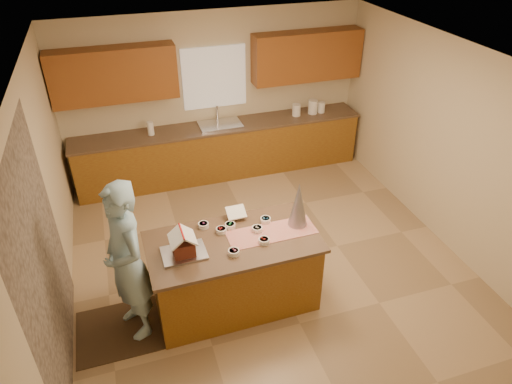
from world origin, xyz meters
TOP-DOWN VIEW (x-y plane):
  - floor at (0.00, 0.00)m, footprint 5.50×5.50m
  - ceiling at (0.00, 0.00)m, footprint 5.50×5.50m
  - wall_back at (0.00, 2.75)m, footprint 5.50×5.50m
  - wall_front at (0.00, -2.75)m, footprint 5.50×5.50m
  - wall_left at (-2.50, 0.00)m, footprint 5.50×5.50m
  - wall_right at (2.50, 0.00)m, footprint 5.50×5.50m
  - stone_accent at (-2.48, -0.80)m, footprint 0.00×2.50m
  - window_curtain at (0.00, 2.72)m, footprint 1.05×0.03m
  - back_counter_base at (0.00, 2.45)m, footprint 4.80×0.60m
  - back_counter_top at (0.00, 2.45)m, footprint 4.85×0.63m
  - upper_cabinet_left at (-1.55, 2.57)m, footprint 1.85×0.35m
  - upper_cabinet_right at (1.55, 2.57)m, footprint 1.85×0.35m
  - sink at (0.00, 2.45)m, footprint 0.70×0.45m
  - faucet at (0.00, 2.63)m, footprint 0.03×0.03m
  - island_base at (-0.61, -0.57)m, footprint 1.84×0.94m
  - island_top at (-0.61, -0.57)m, footprint 1.92×1.02m
  - table_runner at (-0.16, -0.56)m, footprint 1.02×0.38m
  - baking_tray at (-1.17, -0.63)m, footprint 0.47×0.35m
  - cookbook at (-0.47, -0.18)m, footprint 0.23×0.18m
  - tinsel_tree at (0.17, -0.51)m, footprint 0.23×0.23m
  - rug at (-1.81, -0.61)m, footprint 1.27×0.83m
  - boy at (-1.76, -0.61)m, footprint 0.65×0.80m
  - canister_a at (1.36, 2.45)m, footprint 0.15×0.15m
  - canister_b at (1.66, 2.45)m, footprint 0.17×0.17m
  - canister_c at (1.83, 2.45)m, footprint 0.13×0.13m
  - paper_towel at (-1.13, 2.45)m, footprint 0.10×0.10m
  - gingerbread_house at (-1.17, -0.63)m, footprint 0.28×0.29m
  - candy_bowls at (-0.51, -0.47)m, footprint 0.83×0.69m

SIDE VIEW (x-z plane):
  - floor at x=0.00m, z-range 0.00..0.00m
  - rug at x=-1.81m, z-range 0.00..0.01m
  - back_counter_base at x=0.00m, z-range 0.00..0.88m
  - island_base at x=-0.61m, z-range 0.00..0.89m
  - sink at x=0.00m, z-range 0.83..0.95m
  - back_counter_top at x=0.00m, z-range 0.88..0.92m
  - island_top at x=-0.61m, z-range 0.89..0.93m
  - table_runner at x=-0.16m, z-range 0.93..0.94m
  - baking_tray at x=-1.17m, z-range 0.93..0.96m
  - boy at x=-1.76m, z-range 0.01..1.89m
  - candy_bowls at x=-0.51m, z-range 0.93..0.99m
  - canister_c at x=1.83m, z-range 0.92..1.10m
  - canister_a at x=1.36m, z-range 0.92..1.12m
  - cookbook at x=-0.47m, z-range 0.98..1.07m
  - paper_towel at x=-1.13m, z-range 0.92..1.14m
  - canister_b at x=1.66m, z-range 0.92..1.16m
  - faucet at x=0.00m, z-range 0.92..1.20m
  - gingerbread_house at x=-1.17m, z-range 0.92..1.21m
  - tinsel_tree at x=0.17m, z-range 0.93..1.49m
  - stone_accent at x=-2.48m, z-range 0.00..2.50m
  - wall_back at x=0.00m, z-range 1.35..1.35m
  - wall_front at x=0.00m, z-range 1.35..1.35m
  - wall_left at x=-2.50m, z-range 1.35..1.35m
  - wall_right at x=2.50m, z-range 1.35..1.35m
  - window_curtain at x=0.00m, z-range 1.15..2.15m
  - upper_cabinet_left at x=-1.55m, z-range 1.50..2.30m
  - upper_cabinet_right at x=1.55m, z-range 1.50..2.30m
  - ceiling at x=0.00m, z-range 2.70..2.70m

